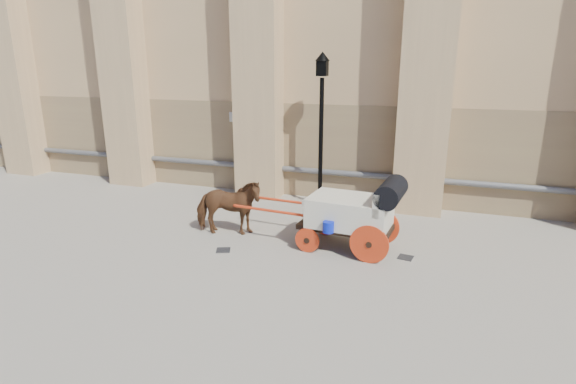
% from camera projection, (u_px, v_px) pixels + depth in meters
% --- Properties ---
extents(ground, '(90.00, 90.00, 0.00)m').
position_uv_depth(ground, '(242.00, 237.00, 11.29)').
color(ground, gray).
rests_on(ground, ground).
extents(horse, '(1.87, 1.18, 1.46)m').
position_uv_depth(horse, '(228.00, 207.00, 11.29)').
color(horse, brown).
rests_on(horse, ground).
extents(carriage, '(4.11, 1.49, 1.76)m').
position_uv_depth(carriage, '(356.00, 211.00, 10.31)').
color(carriage, black).
rests_on(carriage, ground).
extents(street_lamp, '(0.42, 0.42, 4.53)m').
position_uv_depth(street_lamp, '(321.00, 127.00, 13.15)').
color(street_lamp, black).
rests_on(street_lamp, ground).
extents(drain_grate_near, '(0.42, 0.42, 0.01)m').
position_uv_depth(drain_grate_near, '(223.00, 250.00, 10.50)').
color(drain_grate_near, black).
rests_on(drain_grate_near, ground).
extents(drain_grate_far, '(0.36, 0.36, 0.01)m').
position_uv_depth(drain_grate_far, '(405.00, 257.00, 10.11)').
color(drain_grate_far, black).
rests_on(drain_grate_far, ground).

